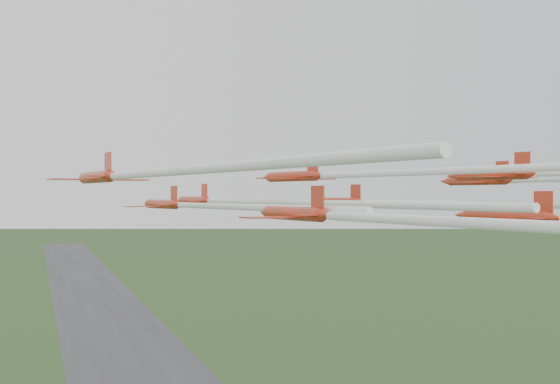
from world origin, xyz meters
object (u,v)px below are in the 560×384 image
object	(u,v)px
jet_row3_mid	(363,174)
jet_row4_left	(371,218)
jet_row3_right	(544,179)
jet_row3_left	(138,174)
jet_row2_right	(416,203)
jet_lead	(246,202)
jet_row2_left	(194,205)

from	to	relation	value
jet_row3_mid	jet_row4_left	world-z (taller)	jet_row3_mid
jet_row3_right	jet_row4_left	bearing A→B (deg)	-156.25
jet_row3_left	jet_row3_mid	distance (m)	22.17
jet_row2_right	jet_row3_right	distance (m)	14.31
jet_row2_right	jet_row3_right	size ratio (longest dim) A/B	1.27
jet_lead	jet_row3_right	size ratio (longest dim) A/B	1.38
jet_lead	jet_row4_left	bearing A→B (deg)	-102.96
jet_row3_mid	jet_row3_right	bearing A→B (deg)	-5.56
jet_lead	jet_row4_left	world-z (taller)	jet_lead
jet_row3_left	jet_lead	bearing A→B (deg)	44.48
jet_row3_right	jet_row4_left	world-z (taller)	jet_row3_right
jet_row2_right	jet_row3_right	xyz separation A→B (m)	(12.01, -7.30, 2.72)
jet_row3_mid	jet_row4_left	xyz separation A→B (m)	(-9.08, -19.65, -3.45)
jet_row2_right	jet_row3_left	size ratio (longest dim) A/B	1.16
jet_row2_left	jet_row3_left	xyz separation A→B (m)	(-7.70, -14.36, 2.70)
jet_row2_right	jet_row3_mid	xyz separation A→B (m)	(-12.20, -11.14, 2.94)
jet_row3_right	jet_lead	bearing A→B (deg)	143.65
jet_row3_mid	jet_row4_left	distance (m)	21.92
jet_row3_mid	jet_row3_right	size ratio (longest dim) A/B	1.06
jet_row3_mid	jet_row3_left	bearing A→B (deg)	176.23
jet_row3_left	jet_row3_right	size ratio (longest dim) A/B	1.10
jet_row2_left	jet_row2_right	bearing A→B (deg)	-9.54
jet_row3_left	jet_row3_right	distance (m)	46.67
jet_row3_right	jet_row3_mid	bearing A→B (deg)	177.55
jet_row3_left	jet_row4_left	size ratio (longest dim) A/B	1.08
jet_row2_left	jet_row4_left	size ratio (longest dim) A/B	0.89
jet_lead	jet_row3_left	size ratio (longest dim) A/B	1.25
jet_row3_left	jet_row2_left	bearing A→B (deg)	51.30
jet_row2_left	jet_lead	bearing A→B (deg)	33.31
jet_lead	jet_row3_mid	bearing A→B (deg)	-79.48
jet_row2_right	jet_row3_mid	distance (m)	16.78
jet_lead	jet_row2_right	world-z (taller)	jet_lead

